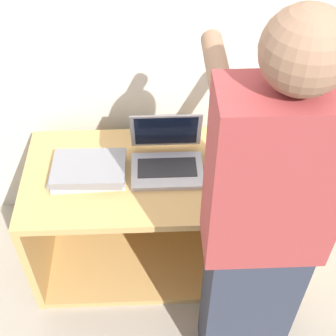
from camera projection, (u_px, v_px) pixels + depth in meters
ground_plane at (170, 304)px, 2.34m from camera, size 12.00×12.00×0.00m
wall_back at (163, 11)px, 1.99m from camera, size 8.00×0.05×2.40m
cart at (167, 206)px, 2.38m from camera, size 1.30×0.61×0.63m
laptop_open at (167, 157)px, 2.10m from camera, size 0.32×0.28×0.23m
laptop_stack_left at (88, 170)px, 2.07m from camera, size 0.34×0.23×0.06m
laptop_stack_right at (246, 165)px, 2.10m from camera, size 0.35×0.24×0.06m
person at (261, 236)px, 1.60m from camera, size 0.40×0.53×1.68m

